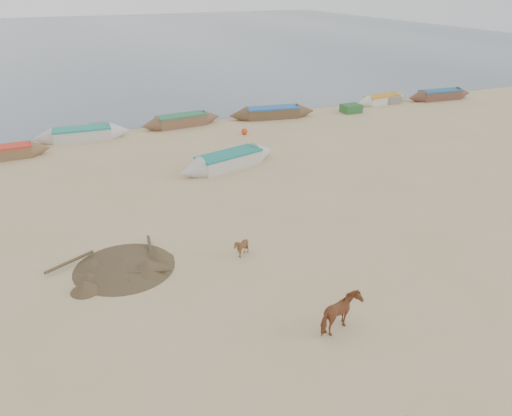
# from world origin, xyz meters

# --- Properties ---
(ground) EXTENTS (140.00, 140.00, 0.00)m
(ground) POSITION_xyz_m (0.00, 0.00, 0.00)
(ground) COLOR tan
(ground) RESTS_ON ground
(sea) EXTENTS (160.00, 160.00, 0.00)m
(sea) POSITION_xyz_m (0.00, 82.00, 0.01)
(sea) COLOR slate
(sea) RESTS_ON ground
(cow_adult) EXTENTS (1.65, 1.18, 1.27)m
(cow_adult) POSITION_xyz_m (-0.46, -3.39, 0.63)
(cow_adult) COLOR brown
(cow_adult) RESTS_ON ground
(calf_front) EXTENTS (0.83, 0.76, 0.82)m
(calf_front) POSITION_xyz_m (-1.51, 2.06, 0.41)
(calf_front) COLOR brown
(calf_front) RESTS_ON ground
(near_canoe) EXTENTS (6.77, 3.11, 0.86)m
(near_canoe) POSITION_xyz_m (1.76, 11.74, 0.43)
(near_canoe) COLOR beige
(near_canoe) RESTS_ON ground
(debris_pile) EXTENTS (4.26, 4.26, 0.44)m
(debris_pile) POSITION_xyz_m (-5.90, 3.08, 0.22)
(debris_pile) COLOR brown
(debris_pile) RESTS_ON ground
(waterline_canoes) EXTENTS (55.29, 4.18, 0.88)m
(waterline_canoes) POSITION_xyz_m (0.34, 20.23, 0.42)
(waterline_canoes) COLOR brown
(waterline_canoes) RESTS_ON ground
(beach_clutter) EXTENTS (42.42, 5.63, 0.64)m
(beach_clutter) POSITION_xyz_m (4.48, 20.21, 0.30)
(beach_clutter) COLOR #2C6132
(beach_clutter) RESTS_ON ground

